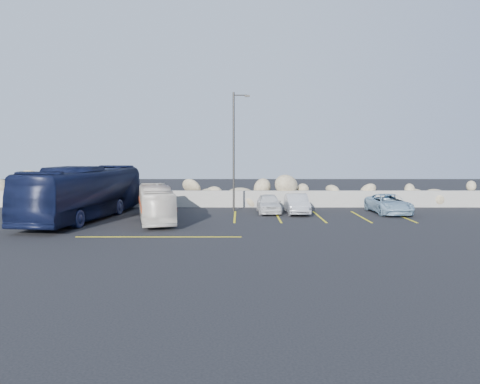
{
  "coord_description": "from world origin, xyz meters",
  "views": [
    {
      "loc": [
        2.94,
        -22.0,
        4.19
      ],
      "look_at": [
        2.93,
        4.0,
        1.83
      ],
      "focal_mm": 35.0,
      "sensor_mm": 36.0,
      "label": 1
    }
  ],
  "objects_px": {
    "lamppost": "(235,148)",
    "vintage_bus": "(156,203)",
    "tour_coach": "(84,193)",
    "car_a": "(269,203)",
    "car_b": "(297,204)",
    "car_d": "(389,204)"
  },
  "relations": [
    {
      "from": "lamppost",
      "to": "vintage_bus",
      "type": "xyz_separation_m",
      "value": [
        -4.59,
        -4.17,
        -3.25
      ]
    },
    {
      "from": "lamppost",
      "to": "tour_coach",
      "type": "xyz_separation_m",
      "value": [
        -9.01,
        -3.56,
        -2.69
      ]
    },
    {
      "from": "lamppost",
      "to": "car_a",
      "type": "xyz_separation_m",
      "value": [
        2.28,
        -0.68,
        -3.66
      ]
    },
    {
      "from": "tour_coach",
      "to": "car_d",
      "type": "distance_m",
      "value": 19.36
    },
    {
      "from": "lamppost",
      "to": "car_b",
      "type": "xyz_separation_m",
      "value": [
        4.1,
        -1.0,
        -3.66
      ]
    },
    {
      "from": "car_b",
      "to": "car_d",
      "type": "bearing_deg",
      "value": -0.28
    },
    {
      "from": "lamppost",
      "to": "car_b",
      "type": "height_order",
      "value": "lamppost"
    },
    {
      "from": "tour_coach",
      "to": "car_b",
      "type": "relative_size",
      "value": 2.97
    },
    {
      "from": "vintage_bus",
      "to": "car_b",
      "type": "height_order",
      "value": "vintage_bus"
    },
    {
      "from": "tour_coach",
      "to": "car_a",
      "type": "bearing_deg",
      "value": 22.99
    },
    {
      "from": "car_d",
      "to": "lamppost",
      "type": "bearing_deg",
      "value": 172.47
    },
    {
      "from": "car_a",
      "to": "car_b",
      "type": "bearing_deg",
      "value": -11.71
    },
    {
      "from": "vintage_bus",
      "to": "car_d",
      "type": "height_order",
      "value": "vintage_bus"
    },
    {
      "from": "vintage_bus",
      "to": "car_d",
      "type": "bearing_deg",
      "value": -1.03
    },
    {
      "from": "lamppost",
      "to": "vintage_bus",
      "type": "bearing_deg",
      "value": -137.75
    },
    {
      "from": "vintage_bus",
      "to": "car_a",
      "type": "relative_size",
      "value": 2.02
    },
    {
      "from": "car_a",
      "to": "vintage_bus",
      "type": "bearing_deg",
      "value": -154.69
    },
    {
      "from": "lamppost",
      "to": "tour_coach",
      "type": "relative_size",
      "value": 0.69
    },
    {
      "from": "car_b",
      "to": "car_d",
      "type": "relative_size",
      "value": 0.85
    },
    {
      "from": "car_d",
      "to": "tour_coach",
      "type": "bearing_deg",
      "value": -174.39
    },
    {
      "from": "car_d",
      "to": "car_b",
      "type": "bearing_deg",
      "value": 178.22
    },
    {
      "from": "vintage_bus",
      "to": "tour_coach",
      "type": "distance_m",
      "value": 4.49
    }
  ]
}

